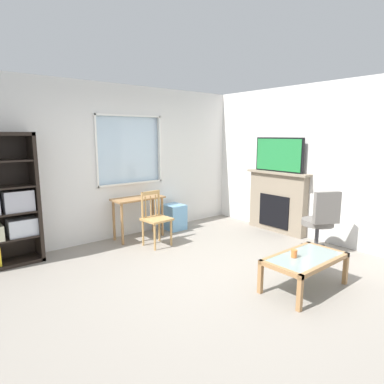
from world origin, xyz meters
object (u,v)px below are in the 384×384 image
(bookshelf, at_px, (3,209))
(fireplace, at_px, (277,202))
(tv, at_px, (279,155))
(coffee_table, at_px, (305,261))
(plastic_drawer_unit, at_px, (174,217))
(desk_under_window, at_px, (138,205))
(wooden_chair, at_px, (155,218))
(office_chair, at_px, (321,219))
(sippy_cup, at_px, (294,254))

(bookshelf, distance_m, fireplace, 4.55)
(tv, xyz_separation_m, coffee_table, (-1.69, -1.66, -1.11))
(plastic_drawer_unit, bearing_deg, desk_under_window, -176.49)
(desk_under_window, bearing_deg, wooden_chair, -87.48)
(office_chair, bearing_deg, tv, 67.65)
(coffee_table, bearing_deg, wooden_chair, 101.88)
(fireplace, bearing_deg, wooden_chair, 160.61)
(plastic_drawer_unit, distance_m, coffee_table, 3.02)
(plastic_drawer_unit, distance_m, fireplace, 2.00)
(office_chair, bearing_deg, desk_under_window, 125.43)
(bookshelf, relative_size, desk_under_window, 2.05)
(fireplace, bearing_deg, bookshelf, 161.89)
(tv, relative_size, office_chair, 1.01)
(office_chair, relative_size, sippy_cup, 11.11)
(bookshelf, xyz_separation_m, plastic_drawer_unit, (2.88, -0.06, -0.56))
(wooden_chair, xyz_separation_m, sippy_cup, (0.39, -2.37, -0.02))
(coffee_table, relative_size, sippy_cup, 11.61)
(bookshelf, relative_size, coffee_table, 1.78)
(desk_under_window, xyz_separation_m, plastic_drawer_unit, (0.81, 0.05, -0.36))
(fireplace, bearing_deg, desk_under_window, 150.01)
(wooden_chair, height_order, office_chair, office_chair)
(coffee_table, bearing_deg, fireplace, 44.08)
(plastic_drawer_unit, relative_size, tv, 0.48)
(tv, bearing_deg, fireplace, 0.00)
(sippy_cup, bearing_deg, office_chair, 17.46)
(desk_under_window, distance_m, fireplace, 2.60)
(bookshelf, xyz_separation_m, coffee_table, (2.60, -3.07, -0.46))
(tv, bearing_deg, bookshelf, 161.82)
(fireplace, distance_m, tv, 0.88)
(wooden_chair, xyz_separation_m, fireplace, (2.23, -0.78, 0.11))
(bookshelf, distance_m, office_chair, 4.61)
(plastic_drawer_unit, height_order, coffee_table, plastic_drawer_unit)
(wooden_chair, bearing_deg, bookshelf, 163.29)
(bookshelf, xyz_separation_m, wooden_chair, (2.09, -0.63, -0.34))
(office_chair, height_order, sippy_cup, office_chair)
(desk_under_window, bearing_deg, office_chair, -54.57)
(desk_under_window, bearing_deg, plastic_drawer_unit, 3.51)
(plastic_drawer_unit, relative_size, fireplace, 0.38)
(tv, bearing_deg, office_chair, -112.35)
(plastic_drawer_unit, xyz_separation_m, sippy_cup, (-0.40, -2.93, 0.20))
(tv, xyz_separation_m, sippy_cup, (-1.82, -1.59, -1.01))
(desk_under_window, bearing_deg, fireplace, -29.99)
(desk_under_window, xyz_separation_m, sippy_cup, (0.41, -2.88, -0.15))
(desk_under_window, distance_m, coffee_table, 3.01)
(bookshelf, xyz_separation_m, sippy_cup, (2.48, -3.00, -0.36))
(sippy_cup, bearing_deg, desk_under_window, 98.08)
(wooden_chair, distance_m, coffee_table, 2.50)
(desk_under_window, height_order, office_chair, office_chair)
(desk_under_window, xyz_separation_m, wooden_chair, (0.02, -0.51, -0.13))
(plastic_drawer_unit, height_order, fireplace, fireplace)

